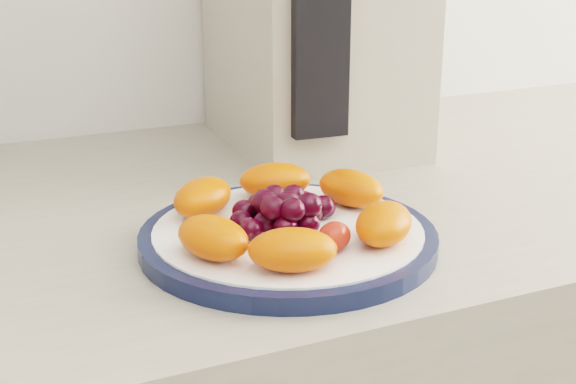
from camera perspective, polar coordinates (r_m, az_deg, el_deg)
name	(u,v)px	position (r m, az deg, el deg)	size (l,w,h in m)	color
plate_rim	(288,239)	(0.69, 0.00, -3.35)	(0.25, 0.25, 0.01)	#0F1835
plate_face	(288,238)	(0.69, 0.00, -3.27)	(0.23, 0.23, 0.02)	white
appliance_body	(312,2)	(0.98, 1.71, 13.39)	(0.20, 0.28, 0.35)	#A9A28F
appliance_panel	(320,12)	(0.82, 2.32, 12.67)	(0.06, 0.02, 0.26)	black
fruit_plate	(287,212)	(0.68, -0.08, -1.40)	(0.22, 0.22, 0.04)	#FF3B07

